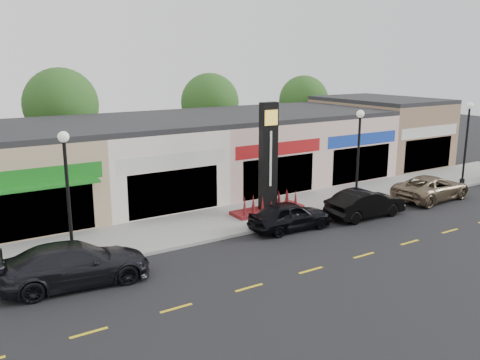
{
  "coord_description": "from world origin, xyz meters",
  "views": [
    {
      "loc": [
        -12.72,
        -17.59,
        8.28
      ],
      "look_at": [
        1.07,
        4.0,
        2.23
      ],
      "focal_mm": 38.0,
      "sensor_mm": 36.0,
      "label": 1
    }
  ],
  "objects_px": {
    "lamp_east_near": "(359,148)",
    "car_gold_suv": "(432,188)",
    "pylon_sign": "(268,174)",
    "car_dark_sedan": "(75,264)",
    "car_black_sedan": "(290,216)",
    "car_black_conv": "(365,203)",
    "lamp_east_far": "(467,135)",
    "lamp_west_near": "(67,185)"
  },
  "relations": [
    {
      "from": "lamp_east_far",
      "to": "lamp_west_near",
      "type": "bearing_deg",
      "value": 180.0
    },
    {
      "from": "lamp_east_far",
      "to": "car_gold_suv",
      "type": "distance_m",
      "value": 5.65
    },
    {
      "from": "lamp_east_near",
      "to": "lamp_east_far",
      "type": "distance_m",
      "value": 10.0
    },
    {
      "from": "pylon_sign",
      "to": "car_black_sedan",
      "type": "distance_m",
      "value": 3.18
    },
    {
      "from": "lamp_west_near",
      "to": "pylon_sign",
      "type": "bearing_deg",
      "value": 8.77
    },
    {
      "from": "lamp_east_near",
      "to": "car_black_sedan",
      "type": "xyz_separation_m",
      "value": [
        -5.58,
        -1.02,
        -2.75
      ]
    },
    {
      "from": "pylon_sign",
      "to": "car_black_conv",
      "type": "relative_size",
      "value": 1.3
    },
    {
      "from": "lamp_east_near",
      "to": "lamp_east_far",
      "type": "relative_size",
      "value": 1.0
    },
    {
      "from": "lamp_east_far",
      "to": "car_gold_suv",
      "type": "height_order",
      "value": "lamp_east_far"
    },
    {
      "from": "lamp_east_far",
      "to": "car_black_sedan",
      "type": "distance_m",
      "value": 15.86
    },
    {
      "from": "pylon_sign",
      "to": "car_dark_sedan",
      "type": "height_order",
      "value": "pylon_sign"
    },
    {
      "from": "car_black_sedan",
      "to": "lamp_west_near",
      "type": "bearing_deg",
      "value": 87.74
    },
    {
      "from": "lamp_west_near",
      "to": "car_gold_suv",
      "type": "xyz_separation_m",
      "value": [
        21.19,
        -1.16,
        -2.74
      ]
    },
    {
      "from": "lamp_east_near",
      "to": "pylon_sign",
      "type": "relative_size",
      "value": 0.91
    },
    {
      "from": "car_black_conv",
      "to": "pylon_sign",
      "type": "bearing_deg",
      "value": 53.14
    },
    {
      "from": "lamp_west_near",
      "to": "car_dark_sedan",
      "type": "bearing_deg",
      "value": -101.85
    },
    {
      "from": "lamp_east_far",
      "to": "pylon_sign",
      "type": "distance_m",
      "value": 15.14
    },
    {
      "from": "pylon_sign",
      "to": "car_gold_suv",
      "type": "distance_m",
      "value": 10.7
    },
    {
      "from": "pylon_sign",
      "to": "car_gold_suv",
      "type": "height_order",
      "value": "pylon_sign"
    },
    {
      "from": "lamp_west_near",
      "to": "lamp_east_far",
      "type": "bearing_deg",
      "value": 0.0
    },
    {
      "from": "pylon_sign",
      "to": "car_dark_sedan",
      "type": "xyz_separation_m",
      "value": [
        -11.35,
        -3.38,
        -1.47
      ]
    },
    {
      "from": "pylon_sign",
      "to": "car_gold_suv",
      "type": "bearing_deg",
      "value": -15.68
    },
    {
      "from": "car_black_conv",
      "to": "lamp_west_near",
      "type": "bearing_deg",
      "value": 85.24
    },
    {
      "from": "lamp_east_near",
      "to": "car_black_conv",
      "type": "bearing_deg",
      "value": -118.68
    },
    {
      "from": "lamp_east_near",
      "to": "lamp_east_far",
      "type": "xyz_separation_m",
      "value": [
        10.0,
        0.0,
        0.0
      ]
    },
    {
      "from": "car_black_conv",
      "to": "car_black_sedan",
      "type": "bearing_deg",
      "value": 84.76
    },
    {
      "from": "lamp_east_near",
      "to": "car_dark_sedan",
      "type": "relative_size",
      "value": 0.98
    },
    {
      "from": "lamp_east_near",
      "to": "car_dark_sedan",
      "type": "bearing_deg",
      "value": -174.13
    },
    {
      "from": "pylon_sign",
      "to": "lamp_east_near",
      "type": "bearing_deg",
      "value": -18.75
    },
    {
      "from": "car_black_sedan",
      "to": "car_black_conv",
      "type": "xyz_separation_m",
      "value": [
        4.74,
        -0.52,
        0.03
      ]
    },
    {
      "from": "lamp_east_far",
      "to": "car_black_sedan",
      "type": "xyz_separation_m",
      "value": [
        -15.58,
        -1.02,
        -2.75
      ]
    },
    {
      "from": "lamp_east_far",
      "to": "car_gold_suv",
      "type": "bearing_deg",
      "value": -166.39
    },
    {
      "from": "pylon_sign",
      "to": "car_gold_suv",
      "type": "relative_size",
      "value": 1.13
    },
    {
      "from": "car_black_conv",
      "to": "lamp_east_near",
      "type": "bearing_deg",
      "value": -27.65
    },
    {
      "from": "car_dark_sedan",
      "to": "car_gold_suv",
      "type": "distance_m",
      "value": 21.55
    },
    {
      "from": "lamp_west_near",
      "to": "lamp_east_far",
      "type": "relative_size",
      "value": 1.0
    },
    {
      "from": "car_black_sedan",
      "to": "car_black_conv",
      "type": "height_order",
      "value": "car_black_conv"
    },
    {
      "from": "car_gold_suv",
      "to": "car_black_sedan",
      "type": "bearing_deg",
      "value": 85.89
    },
    {
      "from": "car_black_sedan",
      "to": "car_gold_suv",
      "type": "height_order",
      "value": "car_gold_suv"
    },
    {
      "from": "car_black_sedan",
      "to": "pylon_sign",
      "type": "bearing_deg",
      "value": -8.82
    },
    {
      "from": "lamp_east_near",
      "to": "car_gold_suv",
      "type": "bearing_deg",
      "value": -12.63
    },
    {
      "from": "pylon_sign",
      "to": "lamp_west_near",
      "type": "bearing_deg",
      "value": -171.23
    }
  ]
}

